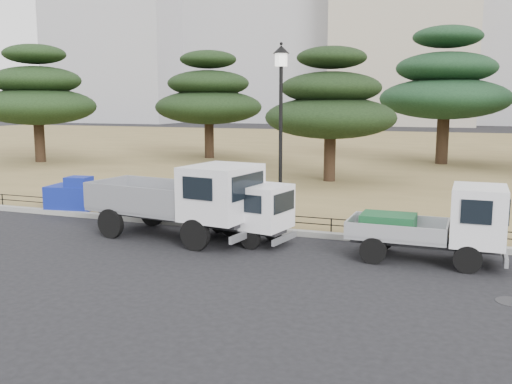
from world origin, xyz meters
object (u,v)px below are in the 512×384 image
at_px(truck_large, 182,197).
at_px(street_lamp, 281,106).
at_px(truck_kei_front, 243,213).
at_px(tarp_pile, 75,195).
at_px(truck_kei_rear, 438,224).

xyz_separation_m(truck_large, street_lamp, (2.30, 1.80, 2.50)).
bearing_deg(truck_kei_front, tarp_pile, 175.39).
xyz_separation_m(truck_kei_front, truck_kei_rear, (5.10, -0.18, 0.13)).
bearing_deg(truck_kei_rear, tarp_pile, 170.74).
height_order(truck_large, truck_kei_front, truck_large).
distance_m(truck_large, tarp_pile, 5.74).
xyz_separation_m(truck_large, truck_kei_rear, (6.83, 0.08, -0.25)).
relative_size(street_lamp, tarp_pile, 2.82).
bearing_deg(truck_large, street_lamp, 45.91).
relative_size(truck_kei_rear, street_lamp, 0.69).
height_order(truck_kei_rear, street_lamp, street_lamp).
bearing_deg(tarp_pile, truck_kei_front, -14.65).
relative_size(truck_large, tarp_pile, 2.76).
relative_size(truck_large, truck_kei_rear, 1.42).
bearing_deg(truck_kei_rear, truck_large, -179.11).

